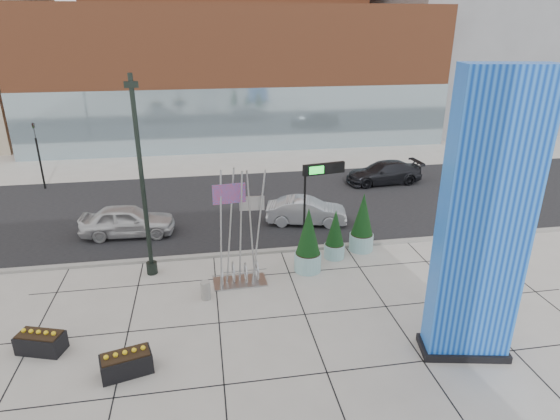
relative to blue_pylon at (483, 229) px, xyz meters
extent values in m
plane|color=#9E9991|center=(-5.40, 3.76, -4.16)|extent=(160.00, 160.00, 0.00)
cube|color=black|center=(-5.40, 13.76, -4.15)|extent=(80.00, 12.00, 0.02)
cube|color=gray|center=(-5.40, 7.76, -4.10)|extent=(80.00, 0.30, 0.12)
cube|color=brown|center=(-4.40, 30.76, 1.34)|extent=(34.00, 10.00, 11.00)
cube|color=#8CA5B2|center=(-4.40, 25.96, -1.66)|extent=(34.00, 0.60, 5.00)
cube|color=slate|center=(20.60, 35.76, 4.84)|extent=(20.00, 18.00, 18.00)
cube|color=#0C3DB9|center=(0.00, 0.00, 0.15)|extent=(2.53, 1.40, 8.61)
cube|color=black|center=(0.00, 0.00, -4.04)|extent=(2.75, 1.63, 0.24)
cylinder|color=black|center=(-9.92, 6.69, -0.20)|extent=(0.18, 0.18, 7.92)
cylinder|color=black|center=(-9.92, 6.69, -3.91)|extent=(0.44, 0.44, 0.50)
cube|color=black|center=(-9.92, 6.69, 3.37)|extent=(0.52, 0.28, 0.22)
cube|color=#AAACAF|center=(-6.45, 5.35, -4.13)|extent=(2.08, 1.08, 0.06)
cylinder|color=#AAACAF|center=(-7.11, 5.16, -1.82)|extent=(0.07, 0.07, 4.67)
cylinder|color=#AAACAF|center=(-6.74, 5.49, -1.82)|extent=(0.07, 0.07, 4.67)
cylinder|color=#AAACAF|center=(-6.36, 5.25, -1.82)|extent=(0.07, 0.07, 4.67)
cylinder|color=#AAACAF|center=(-5.94, 5.53, -1.82)|extent=(0.07, 0.07, 4.67)
cylinder|color=#AAACAF|center=(-5.71, 5.11, -1.82)|extent=(0.07, 0.07, 4.67)
torus|color=#AAACAF|center=(-7.16, 5.25, -3.71)|extent=(0.09, 0.85, 0.85)
torus|color=#AAACAF|center=(-6.69, 5.44, -3.71)|extent=(0.09, 0.85, 0.85)
torus|color=#AAACAF|center=(-6.22, 5.25, -3.71)|extent=(0.09, 0.85, 0.85)
torus|color=#AAACAF|center=(-5.75, 5.44, -3.71)|extent=(0.09, 0.85, 0.85)
cube|color=red|center=(-6.74, 5.35, -0.42)|extent=(1.21, 0.19, 0.75)
cube|color=#AAACAF|center=(-5.89, 5.44, -0.89)|extent=(0.94, 0.11, 0.56)
cylinder|color=gray|center=(-7.80, 4.38, -3.80)|extent=(0.36, 0.36, 0.71)
cylinder|color=black|center=(-3.40, 7.56, -2.17)|extent=(0.09, 0.09, 3.98)
cube|color=black|center=(-2.54, 7.56, -0.36)|extent=(1.90, 0.50, 0.47)
cube|color=#19D833|center=(-2.92, 7.46, -0.36)|extent=(0.66, 0.13, 0.33)
cylinder|color=#95C7C9|center=(-0.80, 7.36, -3.78)|extent=(1.08, 1.08, 0.75)
cylinder|color=black|center=(-0.80, 7.36, -3.40)|extent=(0.99, 0.99, 0.06)
cone|color=black|center=(-0.80, 7.36, -2.44)|extent=(0.97, 0.97, 1.94)
cylinder|color=#95C7C9|center=(-2.19, 6.84, -3.85)|extent=(0.89, 0.89, 0.62)
cylinder|color=black|center=(-2.19, 6.84, -3.54)|extent=(0.82, 0.82, 0.05)
cone|color=black|center=(-2.19, 6.84, -2.74)|extent=(0.80, 0.80, 1.60)
cylinder|color=#95C7C9|center=(-3.60, 5.89, -3.77)|extent=(1.11, 1.11, 0.77)
cylinder|color=black|center=(-3.60, 5.89, -3.38)|extent=(1.02, 1.02, 0.07)
cone|color=black|center=(-3.60, 5.89, -2.39)|extent=(1.00, 1.00, 1.99)
cube|color=black|center=(-12.90, 2.20, -3.86)|extent=(1.55, 1.10, 0.60)
cube|color=black|center=(-12.90, 2.20, -3.54)|extent=(1.43, 0.98, 0.06)
cube|color=black|center=(-10.15, 0.74, -3.85)|extent=(1.57, 1.06, 0.61)
cube|color=black|center=(-10.15, 0.74, -3.52)|extent=(1.44, 0.93, 0.06)
imported|color=silver|center=(-11.34, 10.73, -3.41)|extent=(4.46, 1.97, 1.49)
imported|color=#ADAFB6|center=(-2.58, 10.70, -3.49)|extent=(4.25, 2.27, 1.33)
imported|color=black|center=(3.73, 16.29, -3.46)|extent=(4.93, 2.25, 1.40)
cylinder|color=black|center=(-17.40, 18.76, -2.56)|extent=(0.12, 0.12, 3.20)
imported|color=black|center=(-17.40, 18.76, -0.51)|extent=(0.15, 0.18, 0.90)
camera|label=1|loc=(-7.58, -10.81, 5.29)|focal=30.00mm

